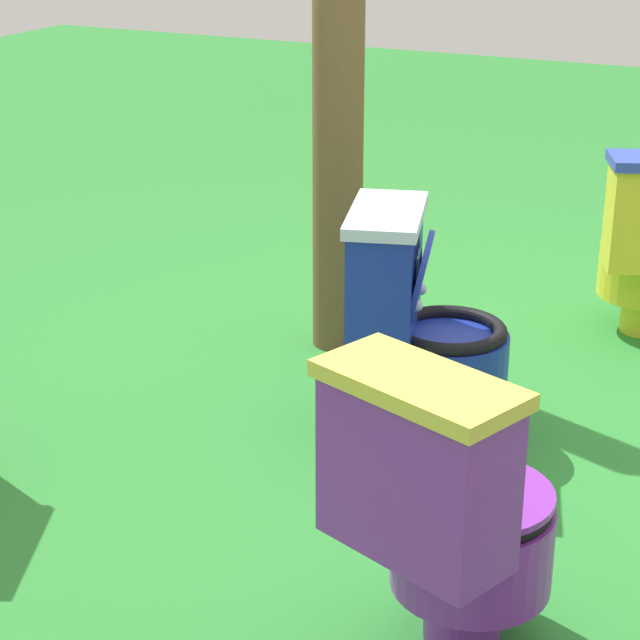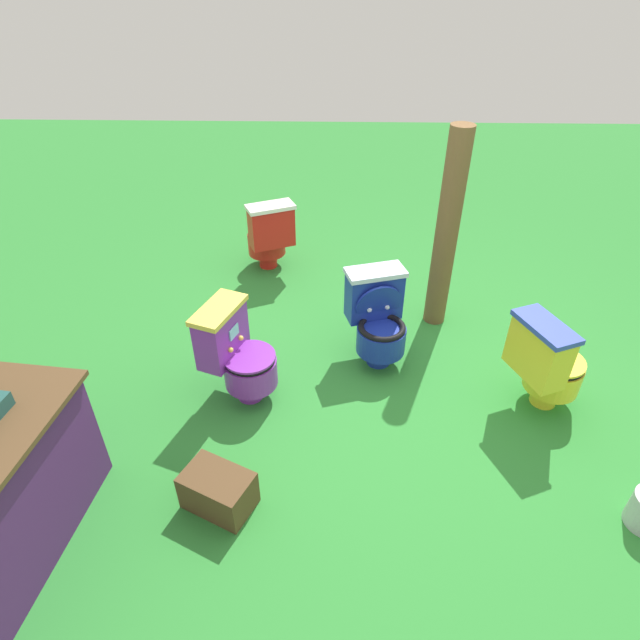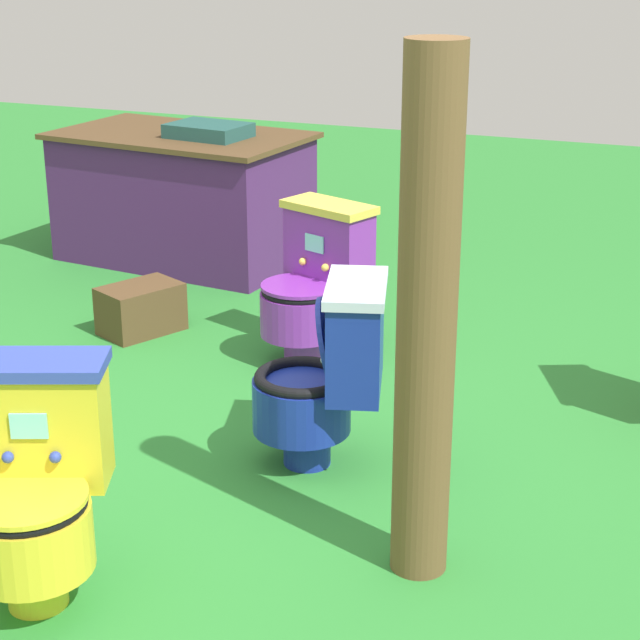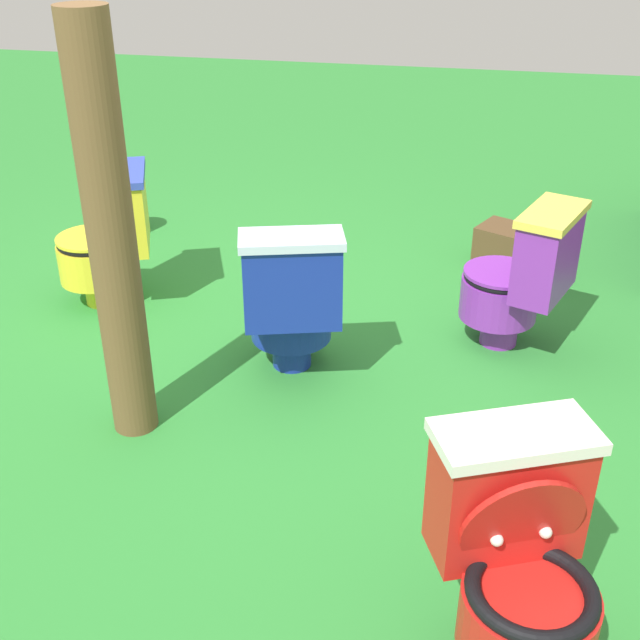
{
  "view_description": "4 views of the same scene",
  "coord_description": "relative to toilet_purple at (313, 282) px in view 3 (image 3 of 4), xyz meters",
  "views": [
    {
      "loc": [
        -1.03,
        3.24,
        1.7
      ],
      "look_at": [
        0.42,
        0.24,
        0.36
      ],
      "focal_mm": 65.32,
      "sensor_mm": 36.0,
      "label": 1
    },
    {
      "loc": [
        -3.11,
        0.5,
        2.64
      ],
      "look_at": [
        -0.1,
        0.58,
        0.5
      ],
      "focal_mm": 29.46,
      "sensor_mm": 36.0,
      "label": 2
    },
    {
      "loc": [
        1.48,
        -3.3,
        1.94
      ],
      "look_at": [
        -0.11,
        0.68,
        0.37
      ],
      "focal_mm": 61.21,
      "sensor_mm": 36.0,
      "label": 3
    },
    {
      "loc": [
        3.16,
        0.93,
        1.99
      ],
      "look_at": [
        0.22,
        0.3,
        0.34
      ],
      "focal_mm": 44.94,
      "sensor_mm": 36.0,
      "label": 4
    }
  ],
  "objects": [
    {
      "name": "ground",
      "position": [
        0.33,
        -1.14,
        -0.37
      ],
      "size": [
        14.0,
        14.0,
        0.0
      ],
      "primitive_type": "plane",
      "color": "#2D8433"
    },
    {
      "name": "toilet_purple",
      "position": [
        0.0,
        0.0,
        0.0
      ],
      "size": [
        0.55,
        0.6,
        0.73
      ],
      "rotation": [
        0.0,
        0.0,
        2.79
      ],
      "color": "purple",
      "rests_on": "ground"
    },
    {
      "name": "toilet_blue",
      "position": [
        0.45,
        -0.99,
        0.0
      ],
      "size": [
        0.59,
        0.53,
        0.73
      ],
      "rotation": [
        0.0,
        0.0,
        1.86
      ],
      "color": "#192D9E",
      "rests_on": "ground"
    },
    {
      "name": "toilet_yellow",
      "position": [
        -0.05,
        -2.09,
        0.0
      ],
      "size": [
        0.56,
        0.61,
        0.73
      ],
      "rotation": [
        0.0,
        0.0,
        3.52
      ],
      "color": "yellow",
      "rests_on": "ground"
    },
    {
      "name": "vendor_table",
      "position": [
        -1.32,
        1.19,
        0.02
      ],
      "size": [
        1.55,
        1.02,
        0.85
      ],
      "rotation": [
        0.0,
        0.0,
        -0.11
      ],
      "color": "#4C2360",
      "rests_on": "ground"
    },
    {
      "name": "wooden_post",
      "position": [
        0.98,
        -1.53,
        0.45
      ],
      "size": [
        0.18,
        0.18,
        1.65
      ],
      "primitive_type": "cylinder",
      "color": "brown",
      "rests_on": "ground"
    },
    {
      "name": "small_crate",
      "position": [
        -0.93,
        -0.01,
        -0.25
      ],
      "size": [
        0.4,
        0.46,
        0.24
      ],
      "primitive_type": "cube",
      "rotation": [
        0.0,
        0.0,
        4.27
      ],
      "color": "brown",
      "rests_on": "ground"
    }
  ]
}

